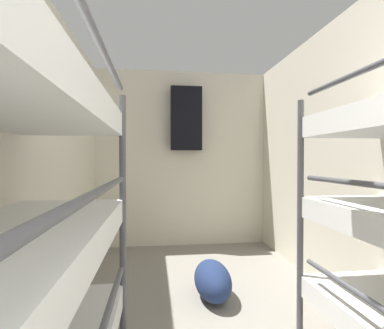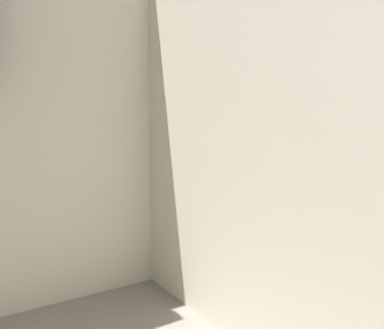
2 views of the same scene
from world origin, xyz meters
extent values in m
cube|color=beige|center=(-1.26, 2.40, 1.27)|extent=(0.06, 4.91, 2.54)
cube|color=beige|center=(0.00, 4.82, 1.27)|extent=(2.58, 0.06, 2.54)
cylinder|color=#4C4C51|center=(-0.61, 2.42, 0.83)|extent=(0.04, 0.04, 1.66)
cylinder|color=#4C4C51|center=(-0.61, 1.49, 1.13)|extent=(0.03, 1.60, 0.03)
cylinder|color=#4C4C51|center=(-0.61, 1.49, 1.68)|extent=(0.03, 1.60, 0.03)
cylinder|color=#4C4C51|center=(0.61, 2.42, 0.83)|extent=(0.04, 0.04, 1.66)
ellipsoid|color=navy|center=(0.12, 3.08, 0.16)|extent=(0.32, 0.63, 0.32)
cube|color=black|center=(0.05, 4.67, 1.84)|extent=(0.44, 0.12, 0.90)
camera|label=1|loc=(-0.41, 0.44, 1.25)|focal=28.00mm
camera|label=2|loc=(0.06, 2.43, 1.14)|focal=35.00mm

